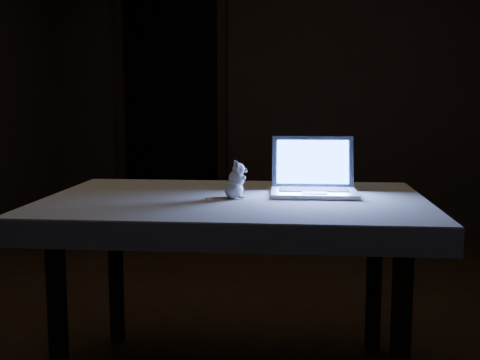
% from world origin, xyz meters
% --- Properties ---
extents(floor, '(5.00, 5.00, 0.00)m').
position_xyz_m(floor, '(0.00, 0.00, 0.00)').
color(floor, black).
rests_on(floor, ground).
extents(back_wall, '(4.50, 0.04, 2.60)m').
position_xyz_m(back_wall, '(0.00, 2.50, 1.30)').
color(back_wall, black).
rests_on(back_wall, ground).
extents(doorway, '(1.06, 0.36, 2.13)m').
position_xyz_m(doorway, '(-1.10, 2.50, 1.06)').
color(doorway, black).
rests_on(doorway, back_wall).
extents(table, '(1.47, 1.07, 0.72)m').
position_xyz_m(table, '(0.30, -0.50, 0.36)').
color(table, black).
rests_on(table, floor).
extents(tablecloth, '(1.44, 0.96, 0.09)m').
position_xyz_m(tablecloth, '(0.40, -0.47, 0.68)').
color(tablecloth, beige).
rests_on(tablecloth, table).
extents(laptop, '(0.38, 0.35, 0.23)m').
position_xyz_m(laptop, '(0.59, -0.37, 0.84)').
color(laptop, silver).
rests_on(laptop, tablecloth).
extents(plush_mouse, '(0.11, 0.11, 0.14)m').
position_xyz_m(plush_mouse, '(0.31, -0.52, 0.80)').
color(plush_mouse, silver).
rests_on(plush_mouse, tablecloth).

